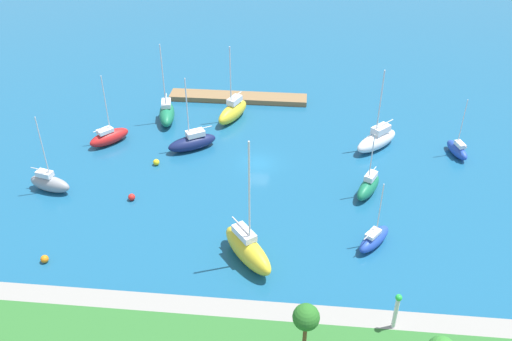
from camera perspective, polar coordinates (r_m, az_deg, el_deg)
The scene contains 18 objects.
water at distance 68.69m, azimuth 0.32°, elevation 0.77°, with size 160.00×160.00×0.00m, color #19567F.
pier_dock at distance 84.66m, azimuth -1.90°, elevation 7.73°, with size 21.30×3.17×0.78m, color olive.
breakwater at distance 48.39m, azimuth -2.65°, elevation -15.45°, with size 58.88×3.56×1.24m, color gray.
harbor_beacon at distance 46.81m, azimuth 14.63°, elevation -13.97°, with size 0.56×0.56×3.73m.
park_tree_center at distance 42.60m, azimuth 5.32°, elevation -15.26°, with size 2.11×2.11×5.03m.
sailboat_blue_lone_south at distance 74.64m, azimuth 20.51°, elevation 2.11°, with size 2.71×4.76×7.85m.
sailboat_green_west_end at distance 79.09m, azimuth -9.41°, elevation 6.02°, with size 3.47×7.03×11.67m.
sailboat_yellow_near_pier at distance 53.37m, azimuth -0.90°, elevation -8.29°, with size 6.43×7.33×13.96m.
sailboat_navy_by_breakwater at distance 71.66m, azimuth -6.75°, elevation 3.03°, with size 6.81×5.47×10.20m.
sailboat_gray_east_end at distance 67.58m, azimuth -21.00°, elevation -1.22°, with size 5.56×2.98×9.83m.
sailboat_white_mid_basin at distance 73.08m, azimuth 12.67°, elevation 3.20°, with size 6.72×6.85×11.18m.
sailboat_red_outer_mooring at distance 75.10m, azimuth -15.28°, elevation 3.47°, with size 5.31×5.61×9.72m.
sailboat_blue_lone_north at distance 56.84m, azimuth 12.38°, elevation -7.05°, with size 4.22×4.97×7.54m.
sailboat_green_off_beacon at distance 63.88m, azimuth 11.80°, elevation -1.65°, with size 3.83×5.49×8.14m.
sailboat_yellow_along_channel at distance 78.32m, azimuth -2.47°, elevation 6.29°, with size 4.68×7.24×11.23m.
mooring_buoy_yellow at distance 69.31m, azimuth -10.50°, elevation 0.87°, with size 0.80×0.80×0.80m, color yellow.
mooring_buoy_red at distance 63.61m, azimuth -13.02°, elevation -2.76°, with size 0.81×0.81×0.81m, color red.
mooring_buoy_orange at distance 57.90m, azimuth -21.46°, elevation -8.70°, with size 0.79×0.79×0.79m, color orange.
Camera 1 is at (-5.23, 57.63, 37.02)m, focal length 37.82 mm.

